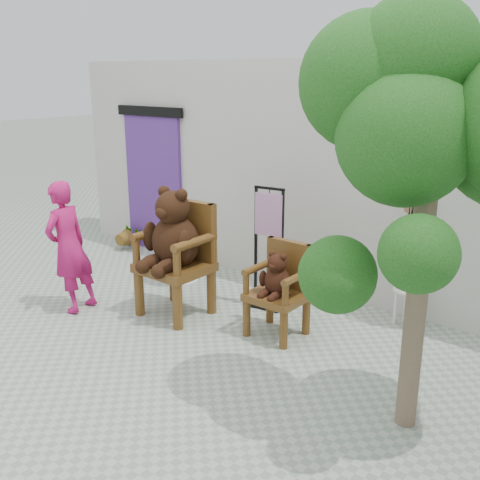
{
  "coord_description": "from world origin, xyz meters",
  "views": [
    {
      "loc": [
        3.63,
        -3.52,
        2.81
      ],
      "look_at": [
        -0.27,
        1.37,
        0.95
      ],
      "focal_mm": 42.0,
      "sensor_mm": 36.0,
      "label": 1
    }
  ],
  "objects_px": {
    "cafe_table": "(181,252)",
    "display_stand": "(268,261)",
    "tree": "(455,126)",
    "chair_big": "(175,242)",
    "person": "(69,247)",
    "chair_small": "(280,283)",
    "stool_bucket": "(409,273)"
  },
  "relations": [
    {
      "from": "display_stand",
      "to": "tree",
      "type": "height_order",
      "value": "tree"
    },
    {
      "from": "chair_big",
      "to": "tree",
      "type": "bearing_deg",
      "value": -6.46
    },
    {
      "from": "chair_small",
      "to": "person",
      "type": "relative_size",
      "value": 0.66
    },
    {
      "from": "chair_small",
      "to": "cafe_table",
      "type": "distance_m",
      "value": 2.07
    },
    {
      "from": "chair_big",
      "to": "stool_bucket",
      "type": "height_order",
      "value": "chair_big"
    },
    {
      "from": "chair_small",
      "to": "display_stand",
      "type": "relative_size",
      "value": 0.69
    },
    {
      "from": "display_stand",
      "to": "stool_bucket",
      "type": "relative_size",
      "value": 1.04
    },
    {
      "from": "person",
      "to": "tree",
      "type": "relative_size",
      "value": 0.47
    },
    {
      "from": "chair_small",
      "to": "cafe_table",
      "type": "relative_size",
      "value": 1.48
    },
    {
      "from": "tree",
      "to": "display_stand",
      "type": "bearing_deg",
      "value": 153.6
    },
    {
      "from": "cafe_table",
      "to": "person",
      "type": "bearing_deg",
      "value": -105.17
    },
    {
      "from": "chair_big",
      "to": "person",
      "type": "relative_size",
      "value": 0.98
    },
    {
      "from": "person",
      "to": "stool_bucket",
      "type": "bearing_deg",
      "value": 111.61
    },
    {
      "from": "stool_bucket",
      "to": "person",
      "type": "bearing_deg",
      "value": -148.54
    },
    {
      "from": "person",
      "to": "chair_big",
      "type": "bearing_deg",
      "value": 112.19
    },
    {
      "from": "chair_small",
      "to": "person",
      "type": "bearing_deg",
      "value": -157.28
    },
    {
      "from": "chair_big",
      "to": "cafe_table",
      "type": "bearing_deg",
      "value": 131.2
    },
    {
      "from": "tree",
      "to": "chair_big",
      "type": "bearing_deg",
      "value": 173.54
    },
    {
      "from": "display_stand",
      "to": "tree",
      "type": "xyz_separation_m",
      "value": [
        2.49,
        -1.24,
        1.87
      ]
    },
    {
      "from": "chair_big",
      "to": "tree",
      "type": "relative_size",
      "value": 0.46
    },
    {
      "from": "chair_small",
      "to": "tree",
      "type": "xyz_separation_m",
      "value": [
        1.93,
        -0.67,
        1.85
      ]
    },
    {
      "from": "chair_small",
      "to": "cafe_table",
      "type": "bearing_deg",
      "value": 165.88
    },
    {
      "from": "cafe_table",
      "to": "display_stand",
      "type": "height_order",
      "value": "display_stand"
    },
    {
      "from": "chair_big",
      "to": "tree",
      "type": "distance_m",
      "value": 3.59
    },
    {
      "from": "display_stand",
      "to": "stool_bucket",
      "type": "xyz_separation_m",
      "value": [
        1.58,
        0.53,
        0.06
      ]
    },
    {
      "from": "person",
      "to": "chair_small",
      "type": "bearing_deg",
      "value": 102.87
    },
    {
      "from": "stool_bucket",
      "to": "tree",
      "type": "distance_m",
      "value": 2.68
    },
    {
      "from": "chair_small",
      "to": "stool_bucket",
      "type": "xyz_separation_m",
      "value": [
        1.02,
        1.09,
        0.04
      ]
    },
    {
      "from": "tree",
      "to": "chair_small",
      "type": "bearing_deg",
      "value": 160.82
    },
    {
      "from": "stool_bucket",
      "to": "chair_big",
      "type": "bearing_deg",
      "value": -148.82
    },
    {
      "from": "chair_small",
      "to": "person",
      "type": "distance_m",
      "value": 2.62
    },
    {
      "from": "person",
      "to": "stool_bucket",
      "type": "height_order",
      "value": "person"
    }
  ]
}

